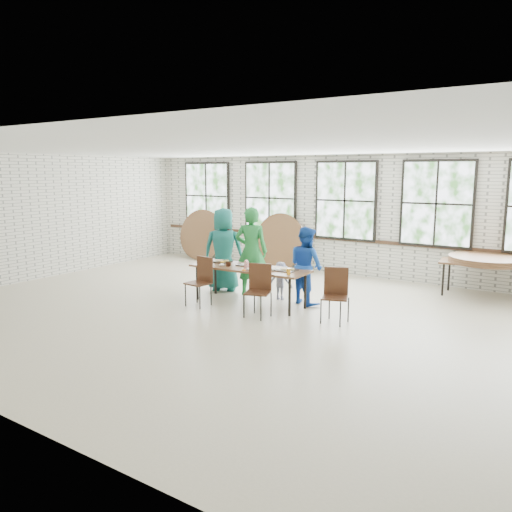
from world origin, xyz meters
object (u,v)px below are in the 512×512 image
(chair_near_left, at_px, (202,277))
(storage_table, at_px, (487,265))
(dining_table, at_px, (249,270))
(chair_near_right, at_px, (259,286))

(chair_near_left, bearing_deg, storage_table, 45.28)
(dining_table, distance_m, chair_near_right, 0.85)
(dining_table, relative_size, chair_near_left, 2.54)
(chair_near_left, relative_size, chair_near_right, 1.00)
(dining_table, distance_m, chair_near_left, 0.94)
(dining_table, bearing_deg, chair_near_right, -45.11)
(dining_table, xyz_separation_m, chair_near_left, (-0.74, -0.57, -0.13))
(chair_near_left, bearing_deg, chair_near_right, 6.10)
(chair_near_left, distance_m, chair_near_right, 1.34)
(chair_near_right, bearing_deg, storage_table, 30.39)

